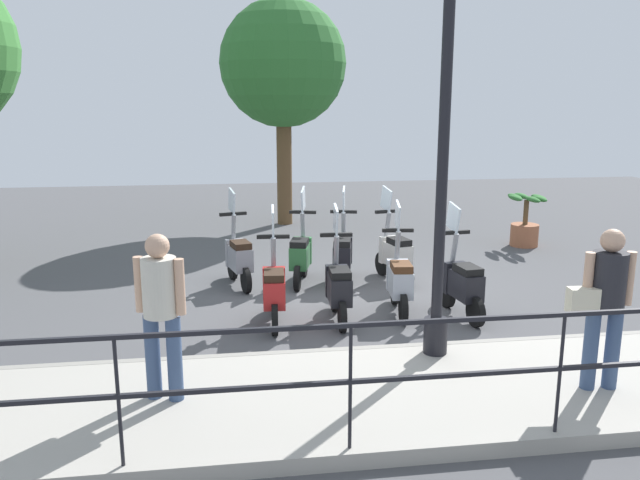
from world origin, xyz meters
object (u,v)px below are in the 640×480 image
at_px(lamp_post_near, 443,166).
at_px(scooter_near_2, 338,286).
at_px(pedestrian_with_bag, 605,297).
at_px(scooter_far_0, 394,253).
at_px(scooter_far_1, 343,254).
at_px(scooter_far_3, 239,257).
at_px(potted_palm, 525,224).
at_px(scooter_near_1, 399,280).
at_px(scooter_far_2, 301,254).
at_px(pedestrian_distant, 161,304).
at_px(scooter_near_3, 274,289).
at_px(tree_distant, 283,65).
at_px(scooter_near_0, 462,283).

bearing_deg(lamp_post_near, scooter_near_2, 27.35).
height_order(lamp_post_near, pedestrian_with_bag, lamp_post_near).
distance_m(scooter_far_0, scooter_far_1, 0.85).
bearing_deg(scooter_far_0, scooter_far_3, 74.15).
height_order(potted_palm, scooter_far_3, scooter_far_3).
distance_m(scooter_near_1, scooter_far_0, 1.57).
bearing_deg(scooter_far_2, pedestrian_distant, 171.14).
xyz_separation_m(scooter_near_3, scooter_far_0, (1.71, -2.08, 0.00)).
height_order(pedestrian_with_bag, tree_distant, tree_distant).
height_order(tree_distant, scooter_near_1, tree_distant).
bearing_deg(pedestrian_distant, scooter_near_1, 150.04).
relative_size(pedestrian_distant, scooter_far_0, 1.03).
relative_size(lamp_post_near, scooter_near_0, 3.03).
height_order(scooter_near_2, scooter_far_1, same).
height_order(lamp_post_near, scooter_far_3, lamp_post_near).
bearing_deg(pedestrian_with_bag, lamp_post_near, 54.57).
bearing_deg(scooter_far_2, potted_palm, -52.89).
xyz_separation_m(pedestrian_with_bag, scooter_far_3, (4.50, 3.40, -0.60)).
bearing_deg(scooter_far_1, scooter_near_0, -132.10).
bearing_deg(scooter_far_3, pedestrian_distant, 155.39).
bearing_deg(scooter_far_3, lamp_post_near, -162.49).
relative_size(pedestrian_with_bag, scooter_near_3, 1.03).
distance_m(scooter_far_1, scooter_far_2, 0.68).
bearing_deg(scooter_near_2, scooter_near_3, 92.26).
bearing_deg(scooter_near_2, scooter_far_3, 37.81).
height_order(pedestrian_distant, scooter_far_1, pedestrian_distant).
xyz_separation_m(scooter_far_1, scooter_far_3, (0.05, 1.67, 0.00)).
distance_m(scooter_near_3, scooter_far_2, 1.92).
bearing_deg(tree_distant, scooter_far_3, 167.00).
relative_size(scooter_near_0, scooter_far_2, 1.00).
relative_size(pedestrian_with_bag, tree_distant, 0.30).
height_order(pedestrian_with_bag, pedestrian_distant, same).
relative_size(pedestrian_with_bag, scooter_far_1, 1.03).
xyz_separation_m(lamp_post_near, scooter_near_1, (1.77, -0.07, -1.75)).
bearing_deg(potted_palm, scooter_near_2, 130.59).
height_order(scooter_near_2, scooter_far_2, same).
height_order(pedestrian_distant, tree_distant, tree_distant).
relative_size(pedestrian_distant, scooter_near_3, 1.03).
distance_m(scooter_far_0, scooter_far_3, 2.52).
bearing_deg(scooter_near_0, scooter_far_0, 7.61).
relative_size(scooter_near_1, scooter_far_0, 1.00).
height_order(pedestrian_with_bag, scooter_near_2, pedestrian_with_bag).
bearing_deg(scooter_near_3, pedestrian_with_bag, -128.49).
height_order(tree_distant, scooter_near_3, tree_distant).
bearing_deg(scooter_far_1, scooter_far_2, 98.12).
xyz_separation_m(scooter_near_0, scooter_far_0, (1.79, 0.47, 0.00)).
relative_size(scooter_near_0, scooter_near_1, 1.00).
xyz_separation_m(pedestrian_with_bag, scooter_far_1, (4.46, 1.73, -0.60)).
height_order(tree_distant, scooter_far_0, tree_distant).
distance_m(scooter_near_2, scooter_near_3, 0.86).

